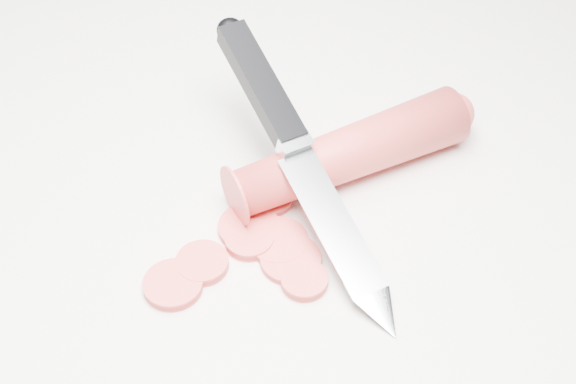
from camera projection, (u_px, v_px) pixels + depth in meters
The scene contains 11 objects.
ground at pixel (304, 212), 0.54m from camera, with size 2.40×2.40×0.00m, color white.
carrot at pixel (349, 153), 0.55m from camera, with size 0.04×0.04×0.17m, color red.
carrot_slice_0 at pixel (173, 285), 0.49m from camera, with size 0.04×0.04×0.01m, color #D73A38.
carrot_slice_1 at pixel (278, 241), 0.52m from camera, with size 0.04×0.04×0.01m, color #D73A38.
carrot_slice_2 at pixel (267, 197), 0.55m from camera, with size 0.04×0.04×0.01m, color #D73A38.
carrot_slice_3 at pixel (249, 240), 0.52m from camera, with size 0.03×0.03×0.01m, color #D73A38.
carrot_slice_4 at pixel (291, 260), 0.51m from camera, with size 0.04×0.04×0.01m, color #D73A38.
carrot_slice_5 at pixel (249, 227), 0.53m from camera, with size 0.04×0.04×0.01m, color #D73A38.
carrot_slice_6 at pixel (304, 280), 0.50m from camera, with size 0.03×0.03×0.01m, color #D73A38.
carrot_slice_7 at pixel (202, 263), 0.51m from camera, with size 0.03×0.03×0.01m, color #D73A38.
kitchen_knife at pixel (305, 161), 0.51m from camera, with size 0.22×0.15×0.08m, color #B5B8BC, non-canonical shape.
Camera 1 is at (0.17, -0.32, 0.40)m, focal length 50.00 mm.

